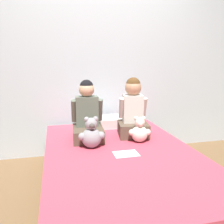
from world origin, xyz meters
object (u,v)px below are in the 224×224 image
teddy_bear_held_by_right_child (140,131)px  pillow_at_headboard (103,122)px  bed (121,174)px  child_on_left (87,117)px  child_on_right (133,111)px  sign_card (126,154)px  teddy_bear_held_by_left_child (91,135)px

teddy_bear_held_by_right_child → pillow_at_headboard: size_ratio=0.43×
bed → child_on_left: 0.66m
child_on_right → sign_card: child_on_right is taller
bed → pillow_at_headboard: (0.00, 0.83, 0.27)m
sign_card → teddy_bear_held_by_right_child: bearing=51.0°
teddy_bear_held_by_left_child → bed: bearing=-32.2°
child_on_right → teddy_bear_held_by_right_child: child_on_right is taller
bed → sign_card: size_ratio=9.74×
child_on_left → teddy_bear_held_by_left_child: 0.29m
child_on_right → pillow_at_headboard: (-0.25, 0.41, -0.20)m
bed → child_on_left: child_on_left is taller
pillow_at_headboard → sign_card: bearing=-88.7°
child_on_right → pillow_at_headboard: 0.52m
teddy_bear_held_by_left_child → sign_card: 0.37m
teddy_bear_held_by_left_child → sign_card: (0.26, -0.23, -0.12)m
bed → sign_card: bearing=-74.3°
bed → teddy_bear_held_by_left_child: (-0.24, 0.15, 0.34)m
teddy_bear_held_by_left_child → child_on_right: bearing=29.7°
bed → child_on_right: bearing=59.8°
teddy_bear_held_by_left_child → teddy_bear_held_by_right_child: teddy_bear_held_by_left_child is taller
bed → teddy_bear_held_by_right_child: teddy_bear_held_by_right_child is taller
child_on_left → teddy_bear_held_by_right_child: (0.48, -0.23, -0.12)m
teddy_bear_held_by_right_child → bed: bearing=-130.1°
teddy_bear_held_by_left_child → pillow_at_headboard: bearing=71.3°
child_on_left → child_on_right: bearing=3.3°
bed → teddy_bear_held_by_left_child: 0.44m
child_on_right → sign_card: bearing=-104.9°
bed → teddy_bear_held_by_left_child: teddy_bear_held_by_left_child is taller
bed → child_on_right: (0.25, 0.42, 0.48)m
bed → sign_card: (0.02, -0.07, 0.22)m
teddy_bear_held_by_right_child → pillow_at_headboard: 0.68m
child_on_left → child_on_right: child_on_right is taller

